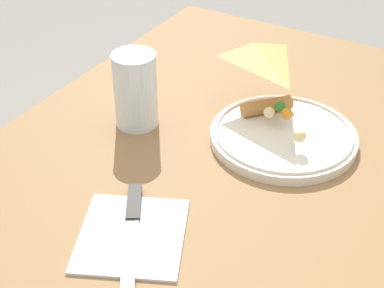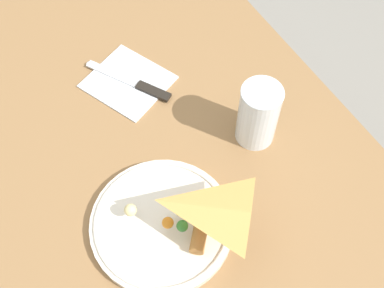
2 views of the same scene
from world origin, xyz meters
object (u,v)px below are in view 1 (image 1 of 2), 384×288
object	(u,v)px
napkin_folded	(132,235)
butter_knife	(132,227)
plate_pizza	(283,133)
milk_glass	(136,91)
dining_table	(201,221)

from	to	relation	value
napkin_folded	butter_knife	size ratio (longest dim) A/B	1.11
plate_pizza	milk_glass	distance (m)	0.25
dining_table	butter_knife	distance (m)	0.21
dining_table	plate_pizza	size ratio (longest dim) A/B	4.62
plate_pizza	napkin_folded	xyz separation A→B (m)	(0.31, -0.09, -0.01)
plate_pizza	napkin_folded	distance (m)	0.32
milk_glass	butter_knife	xyz separation A→B (m)	(0.22, 0.15, -0.06)
plate_pizza	dining_table	bearing A→B (deg)	-30.64
dining_table	plate_pizza	xyz separation A→B (m)	(-0.13, 0.08, 0.13)
dining_table	plate_pizza	world-z (taller)	plate_pizza
plate_pizza	milk_glass	world-z (taller)	milk_glass
plate_pizza	butter_knife	distance (m)	0.31
plate_pizza	milk_glass	size ratio (longest dim) A/B	1.85
dining_table	milk_glass	size ratio (longest dim) A/B	8.54
dining_table	napkin_folded	xyz separation A→B (m)	(0.18, -0.01, 0.11)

